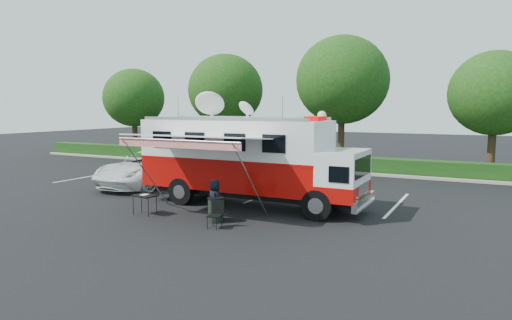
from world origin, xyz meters
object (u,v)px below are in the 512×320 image
(white_suv, at_px, (152,185))
(trash_bin, at_px, (216,210))
(folding_table, at_px, (145,196))
(command_truck, at_px, (249,159))

(white_suv, bearing_deg, trash_bin, -35.22)
(folding_table, bearing_deg, trash_bin, 5.10)
(white_suv, relative_size, trash_bin, 7.37)
(command_truck, bearing_deg, white_suv, 163.40)
(white_suv, distance_m, trash_bin, 8.88)
(command_truck, bearing_deg, folding_table, -130.36)
(command_truck, distance_m, folding_table, 4.52)
(command_truck, height_order, trash_bin, command_truck)
(white_suv, xyz_separation_m, folding_table, (4.17, -5.39, 0.73))
(command_truck, xyz_separation_m, trash_bin, (0.26, -3.03, -1.53))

